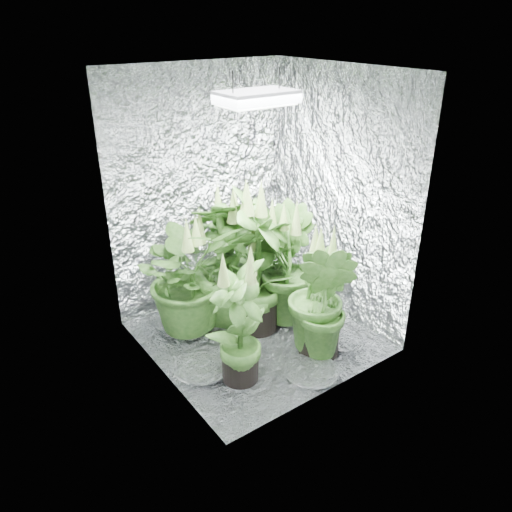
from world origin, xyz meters
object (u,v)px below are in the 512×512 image
object	(u,v)px
plant_g	(321,300)
circulation_fan	(299,288)
plant_c	(284,266)
plant_b	(258,263)
plant_d	(228,262)
grow_lamp	(257,98)
plant_f	(239,322)
plant_e	(258,269)
plant_a	(189,276)

from	to	relation	value
plant_g	circulation_fan	bearing A→B (deg)	62.24
plant_c	circulation_fan	bearing A→B (deg)	19.16
plant_b	plant_d	distance (m)	0.28
grow_lamp	plant_b	size ratio (longest dim) A/B	0.40
grow_lamp	plant_g	size ratio (longest dim) A/B	0.49
plant_c	plant_f	distance (m)	0.85
plant_d	grow_lamp	bearing A→B (deg)	-83.20
plant_g	circulation_fan	world-z (taller)	plant_g
plant_b	plant_c	distance (m)	0.28
plant_d	plant_f	xyz separation A→B (m)	(-0.35, -0.68, -0.07)
plant_e	plant_g	bearing A→B (deg)	-88.09
plant_a	plant_f	bearing A→B (deg)	-92.23
circulation_fan	plant_f	bearing A→B (deg)	-145.94
plant_f	circulation_fan	size ratio (longest dim) A/B	2.50
plant_g	plant_b	bearing A→B (deg)	108.58
grow_lamp	circulation_fan	size ratio (longest dim) A/B	1.24
grow_lamp	plant_c	world-z (taller)	grow_lamp
plant_b	plant_d	bearing A→B (deg)	115.33
plant_f	plant_g	size ratio (longest dim) A/B	0.99
plant_d	plant_g	bearing A→B (deg)	-69.19
plant_a	plant_b	xyz separation A→B (m)	(0.44, -0.31, 0.11)
circulation_fan	plant_a	bearing A→B (deg)	172.33
plant_a	plant_g	distance (m)	1.04
plant_e	plant_f	distance (m)	0.90
plant_b	circulation_fan	size ratio (longest dim) A/B	3.15
plant_b	grow_lamp	bearing A→B (deg)	-132.42
plant_d	circulation_fan	bearing A→B (deg)	-14.85
plant_c	circulation_fan	size ratio (longest dim) A/B	2.62
plant_d	plant_c	bearing A→B (deg)	-33.15
grow_lamp	plant_b	distance (m)	1.24
plant_a	plant_e	xyz separation A→B (m)	(0.59, -0.10, -0.07)
plant_c	plant_g	xyz separation A→B (m)	(-0.08, -0.53, -0.03)
plant_g	circulation_fan	distance (m)	0.75
plant_e	circulation_fan	size ratio (longest dim) A/B	2.24
plant_f	plant_g	world-z (taller)	plant_g
plant_b	plant_g	world-z (taller)	plant_b
plant_c	plant_f	bearing A→B (deg)	-149.30
plant_d	circulation_fan	size ratio (longest dim) A/B	2.88
plant_e	circulation_fan	distance (m)	0.44
plant_b	plant_c	size ratio (longest dim) A/B	1.20
plant_a	circulation_fan	world-z (taller)	plant_a
plant_g	plant_c	bearing A→B (deg)	81.09
plant_a	plant_d	xyz separation A→B (m)	(0.32, -0.06, 0.06)
plant_d	plant_f	world-z (taller)	plant_d
plant_c	plant_g	world-z (taller)	plant_c
plant_b	plant_d	world-z (taller)	plant_b
plant_f	circulation_fan	bearing A→B (deg)	28.05
plant_a	plant_c	xyz separation A→B (m)	(0.70, -0.31, 0.01)
plant_b	plant_c	xyz separation A→B (m)	(0.26, 0.00, -0.10)
plant_b	plant_f	distance (m)	0.65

